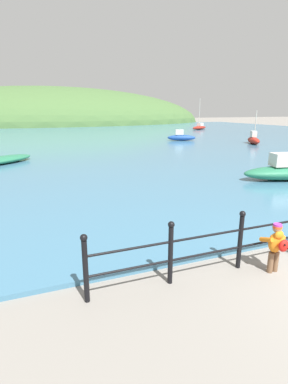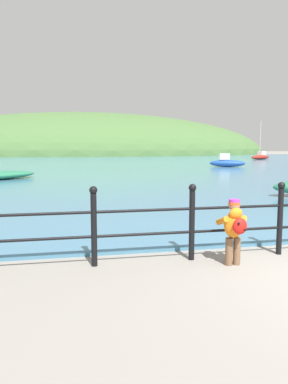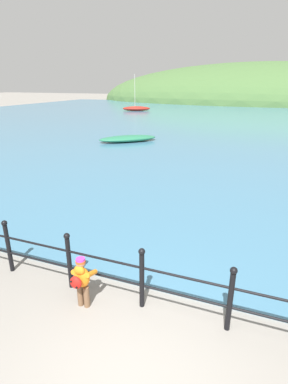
% 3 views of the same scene
% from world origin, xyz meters
% --- Properties ---
extents(water, '(80.00, 60.00, 0.10)m').
position_xyz_m(water, '(0.00, 32.00, 0.05)').
color(water, teal).
rests_on(water, ground).
extents(far_hillside, '(72.67, 39.97, 16.08)m').
position_xyz_m(far_hillside, '(0.00, 70.53, 0.00)').
color(far_hillside, '#476B38').
rests_on(far_hillside, ground).
extents(child_in_coat, '(0.38, 0.53, 1.00)m').
position_xyz_m(child_in_coat, '(-1.43, 1.10, 0.61)').
color(child_in_coat, brown).
rests_on(child_in_coat, ground).
extents(boat_red_dinghy, '(3.88, 3.59, 0.41)m').
position_xyz_m(boat_red_dinghy, '(-7.13, 15.86, 0.31)').
color(boat_red_dinghy, '#287551').
rests_on(boat_red_dinghy, water).
extents(boat_nearest_quay, '(2.00, 2.94, 2.92)m').
position_xyz_m(boat_nearest_quay, '(13.33, 18.83, 0.47)').
color(boat_nearest_quay, maroon).
rests_on(boat_nearest_quay, water).
extents(boat_far_left, '(2.87, 1.88, 1.07)m').
position_xyz_m(boat_far_left, '(8.64, 23.76, 0.45)').
color(boat_far_left, '#1E4793').
rests_on(boat_far_left, water).
extents(boat_mid_harbor, '(3.77, 2.93, 4.62)m').
position_xyz_m(boat_mid_harbor, '(19.43, 37.99, 0.44)').
color(boat_mid_harbor, maroon).
rests_on(boat_mid_harbor, water).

